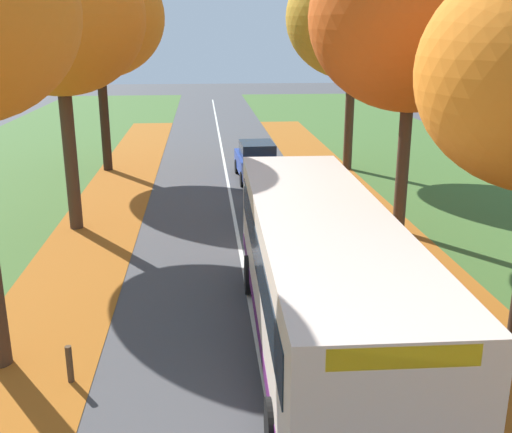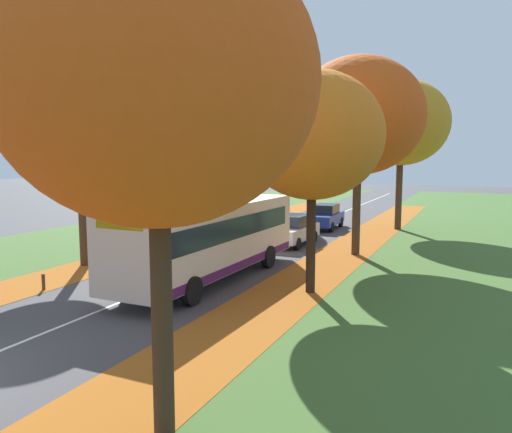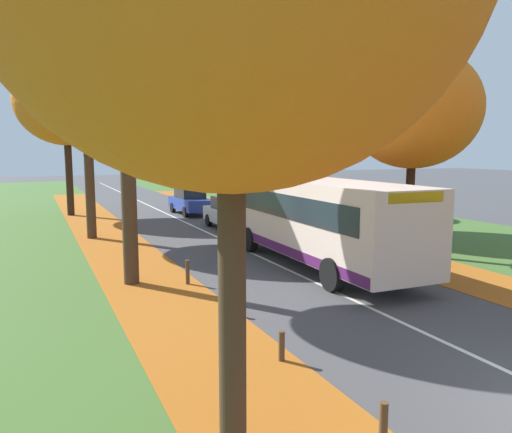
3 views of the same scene
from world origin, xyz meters
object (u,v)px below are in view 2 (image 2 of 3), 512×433
at_px(tree_left_near, 80,116).
at_px(tree_left_far, 246,127).
at_px(tree_right_nearest, 156,82).
at_px(tree_right_mid, 359,116).
at_px(bollard_fourth, 43,282).
at_px(tree_right_far, 401,123).
at_px(bus, 210,236).
at_px(tree_left_mid, 185,124).
at_px(car_blue_following, 325,216).
at_px(bollard_fifth, 100,263).
at_px(tree_right_near, 312,136).
at_px(car_silver_lead, 293,230).

relative_size(tree_left_near, tree_left_far, 0.88).
relative_size(tree_left_near, tree_right_nearest, 1.01).
bearing_deg(tree_right_mid, bollard_fourth, -128.39).
height_order(tree_right_far, bus, tree_right_far).
xyz_separation_m(tree_left_near, tree_left_mid, (-0.20, 8.64, 0.19)).
xyz_separation_m(bollard_fourth, car_blue_following, (4.86, 18.95, 0.52)).
height_order(tree_left_near, tree_right_far, tree_right_far).
bearing_deg(car_blue_following, bollard_fifth, -107.19).
bearing_deg(tree_right_near, tree_left_far, 121.60).
height_order(tree_left_mid, car_blue_following, tree_left_mid).
height_order(bollard_fourth, car_silver_lead, car_silver_lead).
bearing_deg(tree_left_mid, tree_right_nearest, -58.84).
height_order(tree_right_mid, car_silver_lead, tree_right_mid).
relative_size(bollard_fifth, bus, 0.07).
height_order(tree_right_nearest, tree_right_near, tree_right_nearest).
distance_m(tree_right_mid, tree_right_far, 9.59).
distance_m(bollard_fourth, car_silver_lead, 13.36).
distance_m(tree_right_near, bollard_fifth, 10.31).
xyz_separation_m(tree_right_far, bollard_fifth, (-9.40, -17.60, -6.54)).
relative_size(bollard_fourth, car_blue_following, 0.14).
height_order(tree_left_mid, bollard_fifth, tree_left_mid).
xyz_separation_m(tree_left_mid, tree_right_mid, (10.53, -1.39, -0.00)).
bearing_deg(tree_right_nearest, car_silver_lead, 103.41).
height_order(tree_right_mid, bollard_fifth, tree_right_mid).
distance_m(tree_right_mid, bollard_fifth, 13.50).
distance_m(tree_left_far, tree_right_far, 11.40).
distance_m(bollard_fourth, bus, 6.24).
relative_size(tree_left_near, tree_right_far, 0.87).
relative_size(tree_left_mid, bollard_fifth, 12.33).
height_order(tree_right_mid, tree_right_far, tree_right_far).
relative_size(tree_left_near, tree_right_mid, 0.89).
bearing_deg(tree_left_near, tree_right_far, 57.03).
height_order(tree_left_far, tree_right_near, tree_left_far).
relative_size(tree_right_nearest, tree_right_far, 0.86).
bearing_deg(tree_right_nearest, car_blue_following, 100.27).
bearing_deg(bollard_fourth, bollard_fifth, 91.27).
relative_size(tree_right_nearest, tree_right_mid, 0.88).
distance_m(tree_left_mid, car_silver_lead, 8.97).
bearing_deg(tree_left_mid, bus, -52.94).
height_order(tree_left_mid, tree_right_nearest, tree_left_mid).
bearing_deg(tree_left_mid, car_silver_lead, -0.45).
bearing_deg(car_blue_following, tree_right_nearest, -79.73).
height_order(tree_left_mid, bollard_fourth, tree_left_mid).
relative_size(tree_right_mid, tree_right_far, 0.98).
xyz_separation_m(tree_left_mid, tree_right_far, (11.11, 8.18, 0.23)).
xyz_separation_m(tree_left_far, bollard_fifth, (1.98, -18.38, -6.55)).
bearing_deg(bollard_fourth, tree_left_far, 95.46).
distance_m(bollard_fifth, bus, 5.04).
distance_m(tree_left_far, tree_right_near, 20.85).
distance_m(tree_left_near, tree_right_nearest, 14.75).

